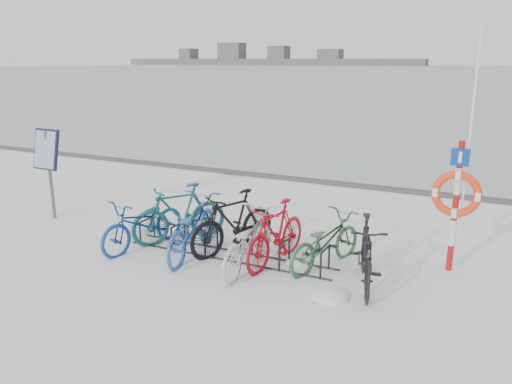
# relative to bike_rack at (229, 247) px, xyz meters

# --- Properties ---
(ground) EXTENTS (900.00, 900.00, 0.00)m
(ground) POSITION_rel_bike_rack_xyz_m (0.00, 0.00, -0.18)
(ground) COLOR white
(ground) RESTS_ON ground
(ice_sheet) EXTENTS (400.00, 298.00, 0.02)m
(ice_sheet) POSITION_rel_bike_rack_xyz_m (0.00, 155.00, -0.17)
(ice_sheet) COLOR #A2B0B6
(ice_sheet) RESTS_ON ground
(quay_edge) EXTENTS (400.00, 0.25, 0.10)m
(quay_edge) POSITION_rel_bike_rack_xyz_m (0.00, 5.90, -0.13)
(quay_edge) COLOR #3F3F42
(quay_edge) RESTS_ON ground
(bike_rack) EXTENTS (4.00, 0.48, 0.46)m
(bike_rack) POSITION_rel_bike_rack_xyz_m (0.00, 0.00, 0.00)
(bike_rack) COLOR black
(bike_rack) RESTS_ON ground
(info_board) EXTENTS (0.68, 0.28, 2.00)m
(info_board) POSITION_rel_bike_rack_xyz_m (-4.58, 0.25, 1.26)
(info_board) COLOR #595B5E
(info_board) RESTS_ON ground
(lifebuoy_station) EXTENTS (0.77, 0.22, 3.99)m
(lifebuoy_station) POSITION_rel_bike_rack_xyz_m (3.64, 1.01, 1.16)
(lifebuoy_station) COLOR #AD0D12
(lifebuoy_station) RESTS_ON ground
(shoreline) EXTENTS (180.00, 12.00, 9.50)m
(shoreline) POSITION_rel_bike_rack_xyz_m (-122.02, 260.00, 2.61)
(shoreline) COLOR #4B4B4B
(shoreline) RESTS_ON ground
(bike_0) EXTENTS (1.05, 2.02, 1.01)m
(bike_0) POSITION_rel_bike_rack_xyz_m (-1.66, -0.27, 0.32)
(bike_0) COLOR navy
(bike_0) RESTS_ON ground
(bike_1) EXTENTS (1.55, 1.89, 1.16)m
(bike_1) POSITION_rel_bike_rack_xyz_m (-1.25, 0.32, 0.40)
(bike_1) COLOR #19555A
(bike_1) RESTS_ON ground
(bike_2) EXTENTS (1.04, 2.15, 1.08)m
(bike_2) POSITION_rel_bike_rack_xyz_m (-0.65, -0.18, 0.36)
(bike_2) COLOR #29519D
(bike_2) RESTS_ON ground
(bike_3) EXTENTS (1.24, 2.00, 1.16)m
(bike_3) POSITION_rel_bike_rack_xyz_m (-0.06, 0.29, 0.40)
(bike_3) COLOR black
(bike_3) RESTS_ON ground
(bike_4) EXTENTS (0.78, 1.99, 1.02)m
(bike_4) POSITION_rel_bike_rack_xyz_m (0.54, -0.31, 0.33)
(bike_4) COLOR #BBBEC3
(bike_4) RESTS_ON ground
(bike_5) EXTENTS (0.76, 1.90, 1.11)m
(bike_5) POSITION_rel_bike_rack_xyz_m (0.87, 0.12, 0.38)
(bike_5) COLOR #AB0A1B
(bike_5) RESTS_ON ground
(bike_6) EXTENTS (1.21, 1.93, 0.96)m
(bike_6) POSITION_rel_bike_rack_xyz_m (1.69, 0.33, 0.30)
(bike_6) COLOR #305C3C
(bike_6) RESTS_ON ground
(bike_7) EXTENTS (1.02, 1.92, 1.11)m
(bike_7) POSITION_rel_bike_rack_xyz_m (2.49, -0.10, 0.37)
(bike_7) COLOR black
(bike_7) RESTS_ON ground
(snow_drifts) EXTENTS (5.42, 1.70, 0.20)m
(snow_drifts) POSITION_rel_bike_rack_xyz_m (0.88, -0.10, -0.18)
(snow_drifts) COLOR white
(snow_drifts) RESTS_ON ground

